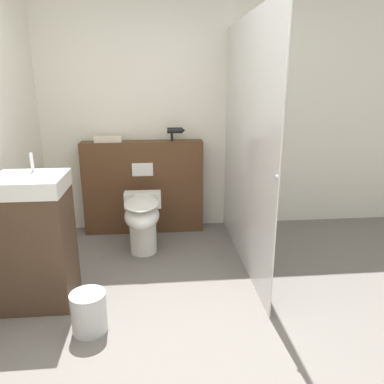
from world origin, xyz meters
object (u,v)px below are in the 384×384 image
at_px(hair_drier, 175,131).
at_px(waste_bin, 89,312).
at_px(toilet, 142,219).
at_px(sink_vanity, 36,241).

bearing_deg(hair_drier, waste_bin, -111.46).
xyz_separation_m(toilet, waste_bin, (-0.33, -1.16, -0.21)).
distance_m(sink_vanity, waste_bin, 0.69).
xyz_separation_m(toilet, hair_drier, (0.36, 0.58, 0.76)).
height_order(toilet, sink_vanity, sink_vanity).
bearing_deg(hair_drier, toilet, -121.62).
bearing_deg(waste_bin, toilet, 74.26).
height_order(sink_vanity, waste_bin, sink_vanity).
relative_size(hair_drier, waste_bin, 0.68).
bearing_deg(sink_vanity, hair_drier, 50.29).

